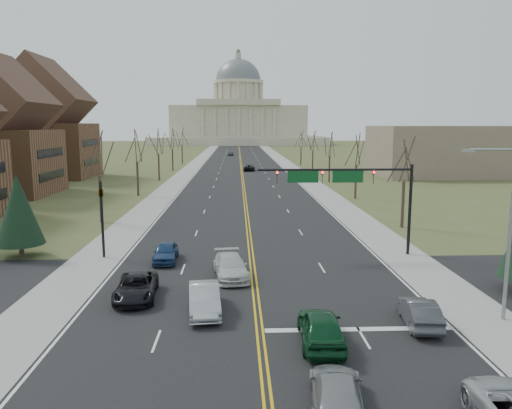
{
  "coord_description": "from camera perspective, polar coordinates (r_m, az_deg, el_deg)",
  "views": [
    {
      "loc": [
        -1.1,
        -24.66,
        10.23
      ],
      "look_at": [
        0.64,
        20.43,
        3.0
      ],
      "focal_mm": 35.0,
      "sensor_mm": 36.0,
      "label": 1
    }
  ],
  "objects": [
    {
      "name": "edge_line_left",
      "position": [
        135.33,
        -5.91,
        4.73
      ],
      "size": [
        0.15,
        380.0,
        0.01
      ],
      "primitive_type": "cube",
      "color": "silver",
      "rests_on": "road"
    },
    {
      "name": "tree_r_2",
      "position": [
        90.28,
        8.44,
        6.67
      ],
      "size": [
        3.74,
        3.74,
        8.5
      ],
      "color": "#32261D",
      "rests_on": "ground"
    },
    {
      "name": "tree_r_3",
      "position": [
        109.98,
        6.52,
        7.13
      ],
      "size": [
        3.74,
        3.74,
        8.5
      ],
      "color": "#32261D",
      "rests_on": "ground"
    },
    {
      "name": "car_sb_outer_lead",
      "position": [
        30.81,
        -13.53,
        -9.17
      ],
      "size": [
        2.66,
        5.15,
        1.39
      ],
      "primitive_type": "imported",
      "rotation": [
        0.0,
        0.0,
        0.07
      ],
      "color": "black",
      "rests_on": "road"
    },
    {
      "name": "cross_road",
      "position": [
        32.34,
        -0.15,
        -9.33
      ],
      "size": [
        120.0,
        14.0,
        0.01
      ],
      "primitive_type": "cube",
      "color": "black",
      "rests_on": "ground"
    },
    {
      "name": "tree_l_2",
      "position": [
        93.83,
        -11.12,
        6.92
      ],
      "size": [
        3.96,
        3.96,
        9.0
      ],
      "color": "#32261D",
      "rests_on": "ground"
    },
    {
      "name": "bldg_right_mass",
      "position": [
        108.85,
        20.08,
        5.8
      ],
      "size": [
        25.0,
        20.0,
        10.0
      ],
      "primitive_type": "cube",
      "color": "#796456",
      "rests_on": "ground"
    },
    {
      "name": "road",
      "position": [
        135.05,
        -1.75,
        4.76
      ],
      "size": [
        20.0,
        380.0,
        0.01
      ],
      "primitive_type": "cube",
      "color": "black",
      "rests_on": "ground"
    },
    {
      "name": "car_nb_inner_second",
      "position": [
        19.4,
        9.19,
        -20.46
      ],
      "size": [
        2.52,
        4.92,
        1.37
      ],
      "primitive_type": "imported",
      "rotation": [
        0.0,
        0.0,
        3.01
      ],
      "color": "gray",
      "rests_on": "road"
    },
    {
      "name": "tree_r_0",
      "position": [
        51.55,
        16.64,
        4.63
      ],
      "size": [
        3.74,
        3.74,
        8.5
      ],
      "color": "#32261D",
      "rests_on": "ground"
    },
    {
      "name": "car_sb_inner_second",
      "position": [
        33.97,
        -2.91,
        -7.1
      ],
      "size": [
        2.74,
        5.38,
        1.5
      ],
      "primitive_type": "imported",
      "rotation": [
        0.0,
        0.0,
        0.13
      ],
      "color": "silver",
      "rests_on": "road"
    },
    {
      "name": "tree_l_0",
      "position": [
        54.69,
        -17.55,
        5.23
      ],
      "size": [
        3.96,
        3.96,
        9.0
      ],
      "color": "#32261D",
      "rests_on": "ground"
    },
    {
      "name": "car_far_sb",
      "position": [
        167.57,
        -2.92,
        5.85
      ],
      "size": [
        2.15,
        4.55,
        1.5
      ],
      "primitive_type": "imported",
      "rotation": [
        0.0,
        0.0,
        -0.09
      ],
      "color": "#46494D",
      "rests_on": "road"
    },
    {
      "name": "stop_bar",
      "position": [
        26.48,
        11.63,
        -13.78
      ],
      "size": [
        9.5,
        0.5,
        0.01
      ],
      "primitive_type": "cube",
      "color": "silver",
      "rests_on": "road"
    },
    {
      "name": "car_far_nb",
      "position": [
        112.2,
        -0.78,
        4.24
      ],
      "size": [
        2.71,
        5.23,
        1.41
      ],
      "primitive_type": "imported",
      "rotation": [
        0.0,
        0.0,
        3.07
      ],
      "color": "black",
      "rests_on": "road"
    },
    {
      "name": "conifer_l",
      "position": [
        42.69,
        -25.5,
        -0.53
      ],
      "size": [
        3.64,
        3.64,
        6.5
      ],
      "color": "#32261D",
      "rests_on": "ground"
    },
    {
      "name": "edge_line_right",
      "position": [
        135.49,
        2.42,
        4.77
      ],
      "size": [
        0.15,
        380.0,
        0.01
      ],
      "primitive_type": "cube",
      "color": "silver",
      "rests_on": "road"
    },
    {
      "name": "tree_r_1",
      "position": [
        70.73,
        11.43,
        5.94
      ],
      "size": [
        3.74,
        3.74,
        8.5
      ],
      "color": "#32261D",
      "rests_on": "ground"
    },
    {
      "name": "tree_l_1",
      "position": [
        74.15,
        -13.49,
        6.31
      ],
      "size": [
        3.96,
        3.96,
        9.0
      ],
      "color": "#32261D",
      "rests_on": "ground"
    },
    {
      "name": "street_light",
      "position": [
        28.72,
        26.66,
        -1.91
      ],
      "size": [
        2.9,
        0.25,
        9.07
      ],
      "color": "gray",
      "rests_on": "ground"
    },
    {
      "name": "signal_mast",
      "position": [
        39.36,
        10.35,
        2.44
      ],
      "size": [
        12.12,
        0.44,
        7.2
      ],
      "color": "black",
      "rests_on": "ground"
    },
    {
      "name": "tree_l_4",
      "position": [
        133.48,
        -8.48,
        7.59
      ],
      "size": [
        3.96,
        3.96,
        9.0
      ],
      "color": "#32261D",
      "rests_on": "ground"
    },
    {
      "name": "capitol",
      "position": [
        274.6,
        -2.01,
        9.93
      ],
      "size": [
        90.0,
        60.0,
        50.0
      ],
      "color": "beige",
      "rests_on": "ground"
    },
    {
      "name": "tree_r_4",
      "position": [
        129.78,
        5.18,
        7.44
      ],
      "size": [
        3.74,
        3.74,
        8.5
      ],
      "color": "#32261D",
      "rests_on": "ground"
    },
    {
      "name": "car_sb_outer_second",
      "position": [
        38.37,
        -10.28,
        -5.38
      ],
      "size": [
        1.81,
        4.26,
        1.44
      ],
      "primitive_type": "imported",
      "rotation": [
        0.0,
        0.0,
        0.03
      ],
      "color": "navy",
      "rests_on": "road"
    },
    {
      "name": "signal_left",
      "position": [
        40.08,
        -17.22,
        -0.66
      ],
      "size": [
        0.32,
        0.36,
        6.0
      ],
      "color": "black",
      "rests_on": "ground"
    },
    {
      "name": "sidewalk_right",
      "position": [
        135.68,
        3.35,
        4.77
      ],
      "size": [
        4.0,
        380.0,
        0.03
      ],
      "primitive_type": "cube",
      "color": "gray",
      "rests_on": "ground"
    },
    {
      "name": "tree_l_3",
      "position": [
        113.62,
        -9.57,
        7.32
      ],
      "size": [
        3.96,
        3.96,
        9.0
      ],
      "color": "#32261D",
      "rests_on": "ground"
    },
    {
      "name": "center_line",
      "position": [
        135.05,
        -1.75,
        4.76
      ],
      "size": [
        0.42,
        380.0,
        0.01
      ],
      "primitive_type": "cube",
      "color": "gold",
      "rests_on": "road"
    },
    {
      "name": "car_nb_inner_lead",
      "position": [
        24.25,
        7.44,
        -13.74
      ],
      "size": [
        2.2,
        4.99,
        1.67
      ],
      "primitive_type": "imported",
      "rotation": [
        0.0,
        0.0,
        3.1
      ],
      "color": "#0E3E20",
      "rests_on": "road"
    },
    {
      "name": "ground",
      "position": [
        26.72,
        0.33,
        -13.41
      ],
      "size": [
        600.0,
        600.0,
        0.0
      ],
      "primitive_type": "plane",
      "color": "#4B4F27",
      "rests_on": "ground"
    },
    {
      "name": "car_sb_inner_lead",
      "position": [
        27.97,
        -5.93,
        -10.68
      ],
      "size": [
        2.09,
        4.84,
        1.55
      ],
      "primitive_type": "imported",
      "rotation": [
        0.0,
        0.0,
        0.1
      ],
      "color": "#A9ABB1",
      "rests_on": "road"
    },
    {
      "name": "car_nb_outer_lead",
      "position": [
        27.54,
        18.14,
        -11.58
      ],
      "size": [
        1.91,
        4.39,
        1.4
      ],
      "primitive_type": "imported",
      "rotation": [
        0.0,
        0.0,
        3.04
      ],
      "color": "#414247",
      "rests_on": "road"
    },
    {
      "name": "sidewalk_left",
      "position": [
        135.49,
        -6.84,
        4.71
      ],
      "size": [
        4.0,
        380.0,
        0.03
      ],
      "primitive_type": "cube",
      "color": "gray",
      "rests_on": "ground"
    },
    {
      "name": "bldg_left_far",
      "position": [
        105.33,
        -22.95,
        8.02
      ],
      "size": [
        17.1,
        14.28,
        23.25
      ],
      "color": "brown",
      "rests_on": "ground"
    }
  ]
}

